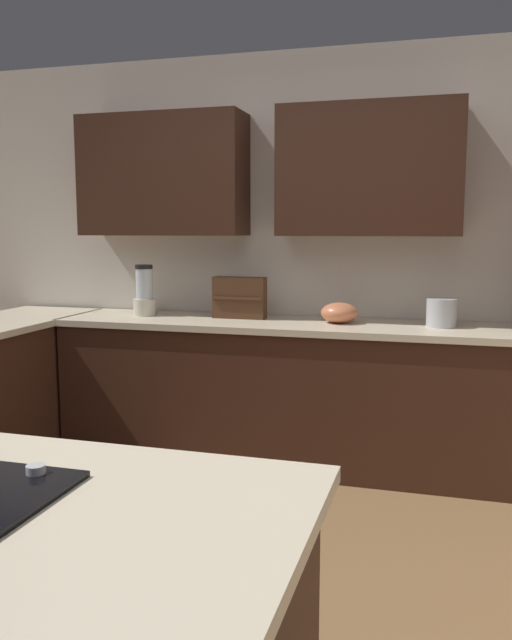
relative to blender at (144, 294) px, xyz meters
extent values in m
plane|color=brown|center=(-1.05, 1.76, -1.04)|extent=(14.00, 14.00, 0.00)
cube|color=silver|center=(-1.05, -0.34, 0.26)|extent=(6.00, 0.10, 2.60)
cube|color=#381E14|center=(-1.45, -0.12, 0.77)|extent=(1.10, 0.34, 0.78)
cube|color=#381E14|center=(-0.10, -0.12, 0.77)|extent=(1.10, 0.34, 0.78)
cube|color=#381E14|center=(-0.95, 0.04, -0.61)|extent=(2.80, 0.60, 0.86)
cube|color=beige|center=(-0.95, 0.04, -0.16)|extent=(2.84, 0.64, 0.04)
cylinder|color=#B2B2B7|center=(-1.02, 2.73, -0.12)|extent=(0.04, 0.04, 0.02)
cylinder|color=beige|center=(0.00, 0.00, -0.09)|extent=(0.15, 0.15, 0.11)
cylinder|color=silver|center=(0.00, 0.00, 0.07)|extent=(0.11, 0.11, 0.20)
cylinder|color=black|center=(0.00, 0.00, 0.18)|extent=(0.12, 0.12, 0.03)
ellipsoid|color=#CC724C|center=(-1.30, 0.00, -0.08)|extent=(0.23, 0.23, 0.13)
cube|color=#472B19|center=(-0.65, -0.04, -0.01)|extent=(0.34, 0.10, 0.27)
cube|color=#472B19|center=(-0.65, 0.02, -0.01)|extent=(0.32, 0.02, 0.02)
cylinder|color=#B7BABF|center=(-1.90, 0.00, -0.06)|extent=(0.17, 0.17, 0.17)
camera|label=1|loc=(-1.91, 3.98, 0.42)|focal=37.03mm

